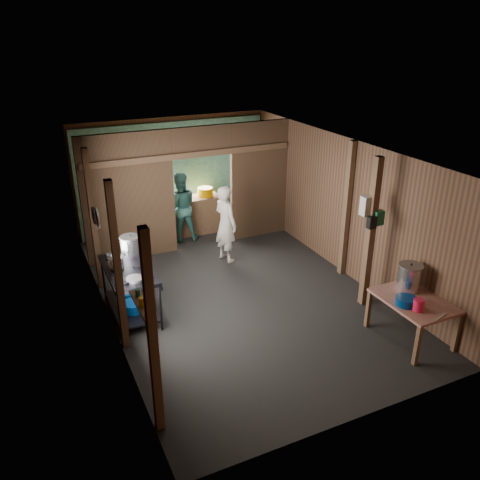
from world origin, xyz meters
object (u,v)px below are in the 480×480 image
stock_pot (409,278)px  yellow_tub (205,192)px  stove_pot_large (130,246)px  cook (226,224)px  gas_range (131,292)px  prep_table (411,319)px  pink_bucket (418,305)px

stock_pot → yellow_tub: stock_pot is taller
stove_pot_large → cook: cook is taller
stock_pot → yellow_tub: bearing=105.1°
gas_range → stove_pot_large: bearing=71.2°
stock_pot → yellow_tub: (-1.38, 5.11, 0.06)m
prep_table → yellow_tub: bearing=103.0°
gas_range → pink_bucket: bearing=-37.7°
pink_bucket → yellow_tub: (-1.07, 5.65, 0.17)m
cook → stove_pot_large: bearing=94.6°
gas_range → stock_pot: size_ratio=3.32×
stove_pot_large → yellow_tub: stove_pot_large is taller
prep_table → stove_pot_large: size_ratio=3.31×
prep_table → cook: (-1.45, 3.75, 0.45)m
prep_table → pink_bucket: (-0.18, -0.25, 0.43)m
prep_table → yellow_tub: size_ratio=3.29×
prep_table → stock_pot: stock_pot is taller
stock_pot → pink_bucket: bearing=-119.7°
gas_range → stock_pot: stock_pot is taller
prep_table → yellow_tub: yellow_tub is taller
prep_table → pink_bucket: 0.53m
pink_bucket → yellow_tub: size_ratio=0.52×
stove_pot_large → yellow_tub: (2.29, 2.42, -0.07)m
stock_pot → prep_table: bearing=-114.8°
gas_range → cook: size_ratio=0.92×
stock_pot → stove_pot_large: bearing=143.8°
prep_table → cook: cook is taller
gas_range → stock_pot: bearing=-29.7°
stove_pot_large → pink_bucket: size_ratio=1.90×
yellow_tub → cook: 1.67m
stock_pot → cook: cook is taller
prep_table → stove_pot_large: bearing=139.9°
stove_pot_large → stock_pot: stove_pot_large is taller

